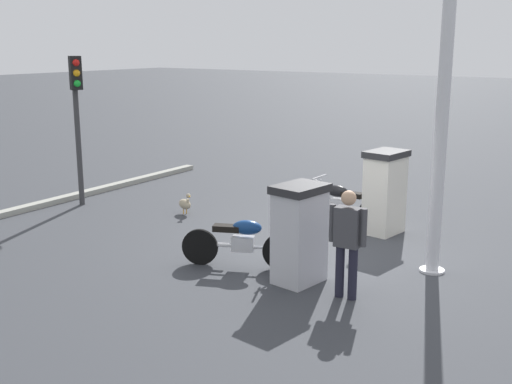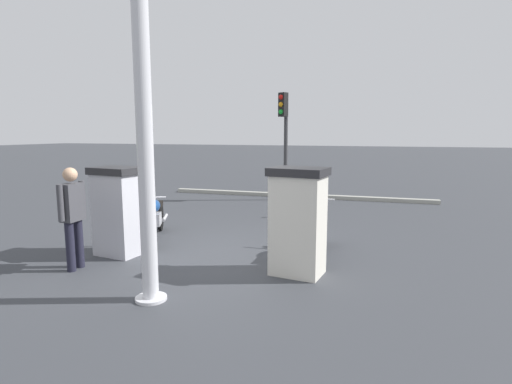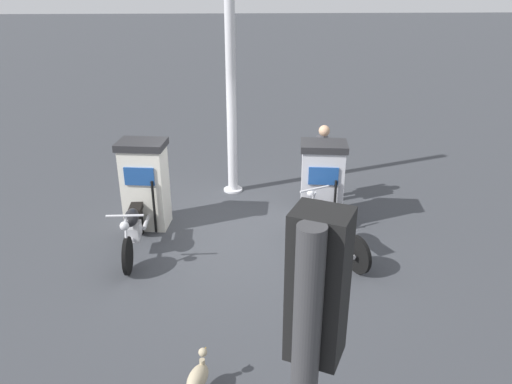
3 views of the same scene
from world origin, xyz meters
name	(u,v)px [view 1 (image 1 of 3)]	position (x,y,z in m)	size (l,w,h in m)	color
ground_plane	(322,250)	(0.00, 0.00, 0.00)	(120.00, 120.00, 0.00)	#383A3F
fuel_pump_near	(385,192)	(-0.46, -1.58, 0.82)	(0.72, 0.89, 1.61)	silver
fuel_pump_far	(299,233)	(-0.46, 1.58, 0.78)	(0.73, 0.89, 1.53)	silver
motorcycle_near_pump	(341,202)	(0.51, -1.65, 0.46)	(1.92, 0.56, 0.93)	black
motorcycle_far_pump	(242,240)	(0.64, 1.55, 0.46)	(1.82, 0.92, 0.94)	black
attendant_person	(347,238)	(-1.34, 1.75, 0.91)	(0.57, 0.23, 1.59)	#1E1E2D
wandering_duck	(185,204)	(3.61, -0.45, 0.23)	(0.47, 0.32, 0.48)	tan
roadside_traffic_light	(77,104)	(6.01, 0.30, 2.29)	(0.40, 0.30, 3.32)	#38383A
canopy_support_pole	(441,131)	(-2.00, -0.02, 2.28)	(0.40, 0.40, 4.72)	silver
road_edge_kerb	(74,196)	(6.68, 0.00, 0.06)	(0.44, 8.66, 0.12)	#9E9E93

